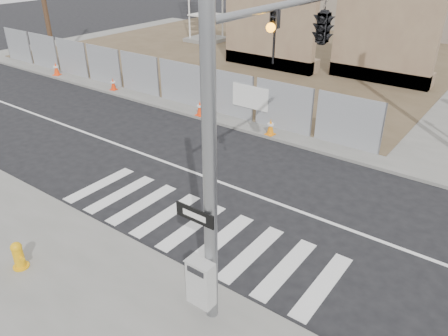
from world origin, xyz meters
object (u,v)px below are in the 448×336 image
Objects in this scene: signal_pole at (290,70)px; traffic_cone_a at (56,69)px; traffic_cone_b at (113,84)px; traffic_cone_c at (200,108)px; traffic_cone_d at (271,127)px; fire_hydrant at (18,255)px.

signal_pole is 20.19m from traffic_cone_a.
traffic_cone_a is 4.88m from traffic_cone_b.
signal_pole is 10.94× the size of traffic_cone_b.
traffic_cone_c is (-7.70, 6.27, -4.33)m from signal_pole.
traffic_cone_a is 14.67m from traffic_cone_d.
traffic_cone_a reaches higher than traffic_cone_d.
fire_hydrant reaches higher than traffic_cone_b.
traffic_cone_a reaches higher than traffic_cone_b.
fire_hydrant is at bearing -74.04° from traffic_cone_c.
traffic_cone_c is 3.70m from traffic_cone_d.
traffic_cone_b is 0.93× the size of traffic_cone_c.
traffic_cone_b is (-9.13, 10.83, -0.05)m from fire_hydrant.
signal_pole reaches higher than traffic_cone_a.
traffic_cone_a is 1.18× the size of traffic_cone_b.
traffic_cone_a reaches higher than fire_hydrant.
traffic_cone_c is (-3.04, 10.62, -0.03)m from fire_hydrant.
signal_pole reaches higher than fire_hydrant.
signal_pole is 8.60m from traffic_cone_d.
fire_hydrant is 11.05m from traffic_cone_c.
traffic_cone_a reaches higher than traffic_cone_c.
signal_pole is at bearing -18.92° from traffic_cone_a.
traffic_cone_d is (14.67, -0.13, -0.03)m from traffic_cone_a.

